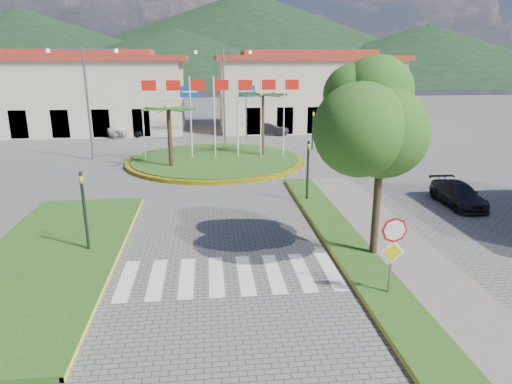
{
  "coord_description": "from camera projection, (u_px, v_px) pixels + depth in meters",
  "views": [
    {
      "loc": [
        -0.57,
        -10.23,
        7.14
      ],
      "look_at": [
        1.4,
        8.0,
        1.79
      ],
      "focal_mm": 32.0,
      "sensor_mm": 36.0,
      "label": 1
    }
  ],
  "objects": [
    {
      "name": "deciduous_tree",
      "position": [
        383.0,
        118.0,
        15.72
      ],
      "size": [
        3.6,
        3.6,
        6.8
      ],
      "color": "black",
      "rests_on": "ground"
    },
    {
      "name": "hill_far_mid",
      "position": [
        248.0,
        36.0,
        161.87
      ],
      "size": [
        180.0,
        180.0,
        30.0
      ],
      "primitive_type": "cone",
      "color": "black",
      "rests_on": "ground"
    },
    {
      "name": "traffic_light_left",
      "position": [
        84.0,
        205.0,
        16.95
      ],
      "size": [
        0.15,
        0.18,
        3.2
      ],
      "color": "black",
      "rests_on": "ground"
    },
    {
      "name": "street_lamp_centre",
      "position": [
        224.0,
        91.0,
        39.3
      ],
      "size": [
        4.8,
        0.16,
        8.0
      ],
      "color": "slate",
      "rests_on": "ground"
    },
    {
      "name": "direction_sign_west",
      "position": [
        190.0,
        102.0,
        40.19
      ],
      "size": [
        1.6,
        0.14,
        5.2
      ],
      "color": "slate",
      "rests_on": "ground"
    },
    {
      "name": "verge_right",
      "position": [
        385.0,
        294.0,
        14.21
      ],
      "size": [
        1.6,
        28.0,
        0.18
      ],
      "primitive_type": "cube",
      "color": "#224C15",
      "rests_on": "ground"
    },
    {
      "name": "building_left",
      "position": [
        71.0,
        93.0,
        45.55
      ],
      "size": [
        23.32,
        9.54,
        8.05
      ],
      "color": "beige",
      "rests_on": "ground"
    },
    {
      "name": "stop_sign",
      "position": [
        393.0,
        244.0,
        13.71
      ],
      "size": [
        0.8,
        0.11,
        2.65
      ],
      "color": "slate",
      "rests_on": "ground"
    },
    {
      "name": "traffic_light_right",
      "position": [
        308.0,
        165.0,
        23.2
      ],
      "size": [
        0.15,
        0.18,
        3.2
      ],
      "color": "black",
      "rests_on": "ground"
    },
    {
      "name": "car_side_right",
      "position": [
        458.0,
        194.0,
        23.08
      ],
      "size": [
        1.65,
        3.95,
        1.14
      ],
      "primitive_type": "imported",
      "rotation": [
        0.0,
        0.0,
        -0.02
      ],
      "color": "black",
      "rests_on": "ground"
    },
    {
      "name": "crosswalk",
      "position": [
        228.0,
        275.0,
        15.64
      ],
      "size": [
        8.0,
        3.0,
        0.01
      ],
      "primitive_type": "cube",
      "color": "silver",
      "rests_on": "ground"
    },
    {
      "name": "street_lamp_west",
      "position": [
        87.0,
        98.0,
        32.54
      ],
      "size": [
        4.8,
        0.16,
        8.0
      ],
      "color": "slate",
      "rests_on": "ground"
    },
    {
      "name": "ground",
      "position": [
        235.0,
        345.0,
        11.83
      ],
      "size": [
        160.0,
        160.0,
        0.0
      ],
      "primitive_type": "plane",
      "color": "slate",
      "rests_on": "ground"
    },
    {
      "name": "traffic_light_far",
      "position": [
        313.0,
        126.0,
        36.92
      ],
      "size": [
        0.18,
        0.15,
        3.2
      ],
      "color": "black",
      "rests_on": "ground"
    },
    {
      "name": "car_dark_a",
      "position": [
        129.0,
        131.0,
        43.68
      ],
      "size": [
        3.57,
        2.35,
        1.13
      ],
      "primitive_type": "imported",
      "rotation": [
        0.0,
        0.0,
        1.24
      ],
      "color": "black",
      "rests_on": "ground"
    },
    {
      "name": "sidewalk_right",
      "position": [
        422.0,
        293.0,
        14.34
      ],
      "size": [
        4.0,
        28.0,
        0.15
      ],
      "primitive_type": "cube",
      "color": "gray",
      "rests_on": "ground"
    },
    {
      "name": "hill_far_west",
      "position": [
        22.0,
        46.0,
        136.65
      ],
      "size": [
        140.0,
        140.0,
        22.0
      ],
      "primitive_type": "cone",
      "color": "black",
      "rests_on": "ground"
    },
    {
      "name": "car_dark_b",
      "position": [
        269.0,
        129.0,
        44.58
      ],
      "size": [
        3.96,
        2.68,
        1.23
      ],
      "primitive_type": "imported",
      "rotation": [
        0.0,
        0.0,
        1.16
      ],
      "color": "black",
      "rests_on": "ground"
    },
    {
      "name": "building_right",
      "position": [
        306.0,
        91.0,
        48.03
      ],
      "size": [
        19.08,
        9.54,
        8.05
      ],
      "color": "beige",
      "rests_on": "ground"
    },
    {
      "name": "median_left",
      "position": [
        50.0,
        257.0,
        16.86
      ],
      "size": [
        5.0,
        14.0,
        0.18
      ],
      "primitive_type": "cube",
      "color": "#224C15",
      "rests_on": "ground"
    },
    {
      "name": "roundabout_island",
      "position": [
        216.0,
        160.0,
        32.77
      ],
      "size": [
        12.7,
        12.7,
        6.0
      ],
      "color": "yellow",
      "rests_on": "ground"
    },
    {
      "name": "white_van",
      "position": [
        132.0,
        129.0,
        44.01
      ],
      "size": [
        5.43,
        3.98,
        1.37
      ],
      "primitive_type": "imported",
      "rotation": [
        0.0,
        0.0,
        1.96
      ],
      "color": "silver",
      "rests_on": "ground"
    },
    {
      "name": "direction_sign_east",
      "position": [
        246.0,
        101.0,
        40.7
      ],
      "size": [
        1.6,
        0.14,
        5.2
      ],
      "color": "slate",
      "rests_on": "ground"
    },
    {
      "name": "hill_near_back",
      "position": [
        172.0,
        56.0,
        132.61
      ],
      "size": [
        110.0,
        110.0,
        16.0
      ],
      "primitive_type": "cone",
      "color": "black",
      "rests_on": "ground"
    },
    {
      "name": "hill_far_east",
      "position": [
        427.0,
        53.0,
        145.38
      ],
      "size": [
        120.0,
        120.0,
        18.0
      ],
      "primitive_type": "cone",
      "color": "black",
      "rests_on": "ground"
    }
  ]
}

